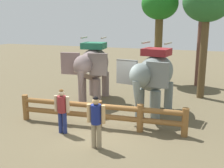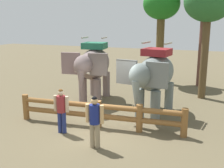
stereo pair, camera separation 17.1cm
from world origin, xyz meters
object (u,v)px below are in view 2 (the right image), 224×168
Objects in this scene: elephant_near_left at (93,66)px; elephant_center at (154,75)px; tree_back_center at (161,8)px; tree_far_right at (208,4)px; tourist_man_in_blue at (95,118)px; log_fence at (98,112)px; tourist_woman_in_black at (61,108)px.

elephant_near_left is 1.03× the size of elephant_center.
tree_back_center reaches higher than tree_far_right.
tourist_man_in_blue is at bearing -105.23° from elephant_center.
tree_back_center reaches higher than log_fence.
elephant_near_left is at bearing 117.99° from log_fence.
tourist_woman_in_black is at bearing -136.34° from log_fence.
tree_far_right reaches higher than tourist_man_in_blue.
tourist_woman_in_black is 0.28× the size of tree_far_right.
tree_back_center is at bearing 86.60° from log_fence.
tree_back_center reaches higher than tourist_woman_in_black.
elephant_center is 4.15m from tourist_woman_in_black.
tourist_man_in_blue is 8.75m from tree_far_right.
tourist_man_in_blue is (-1.02, -3.74, -0.77)m from elephant_center.
tree_far_right is (4.44, 6.70, 3.85)m from tourist_woman_in_black.
elephant_near_left is at bearing 98.83° from tourist_woman_in_black.
elephant_center is at bearing 52.38° from log_fence.
tourist_woman_in_black is (0.63, -4.08, -0.86)m from elephant_near_left.
tourist_man_in_blue is at bearing -21.91° from tourist_woman_in_black.
tourist_man_in_blue is (0.61, -1.63, 0.39)m from log_fence.
log_fence is 3.84× the size of tourist_man_in_blue.
tourist_woman_in_black is at bearing -130.63° from elephant_center.
tree_far_right is (1.79, 3.62, 3.04)m from elephant_center.
elephant_near_left is 6.58m from tree_back_center.
log_fence is 1.78m from tourist_man_in_blue.
tree_back_center is (2.16, 5.47, 2.94)m from elephant_near_left.
elephant_near_left is 5.32m from tourist_man_in_blue.
tourist_woman_in_black is 1.76m from tourist_man_in_blue.
log_fence is 1.45m from tourist_woman_in_black.
elephant_near_left is 2.22× the size of tourist_man_in_blue.
log_fence is 1.11× the size of tree_far_right.
tourist_man_in_blue reaches higher than log_fence.
elephant_near_left reaches higher than elephant_center.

